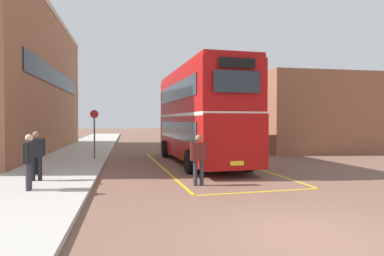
% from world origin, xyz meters
% --- Properties ---
extents(ground_plane, '(135.60, 135.60, 0.00)m').
position_xyz_m(ground_plane, '(0.00, 14.40, 0.00)').
color(ground_plane, brown).
extents(sidewalk_left, '(4.00, 57.60, 0.14)m').
position_xyz_m(sidewalk_left, '(-6.50, 16.80, 0.07)').
color(sidewalk_left, '#B2ADA3').
rests_on(sidewalk_left, ground).
extents(brick_building_left, '(5.30, 19.82, 9.49)m').
position_xyz_m(brick_building_left, '(-10.69, 18.27, 4.75)').
color(brick_building_left, '#9E6647').
rests_on(brick_building_left, ground).
extents(depot_building_right, '(7.76, 13.59, 5.39)m').
position_xyz_m(depot_building_right, '(9.35, 19.87, 2.69)').
color(depot_building_right, brown).
rests_on(depot_building_right, ground).
extents(double_decker_bus, '(3.29, 10.15, 4.75)m').
position_xyz_m(double_decker_bus, '(0.26, 10.84, 2.51)').
color(double_decker_bus, black).
rests_on(double_decker_bus, ground).
extents(single_deck_bus, '(2.95, 8.46, 3.02)m').
position_xyz_m(single_deck_bus, '(2.83, 25.62, 1.64)').
color(single_deck_bus, black).
rests_on(single_deck_bus, ground).
extents(pedestrian_boarding, '(0.58, 0.25, 1.71)m').
position_xyz_m(pedestrian_boarding, '(-1.04, 5.20, 0.99)').
color(pedestrian_boarding, '#2D2D38').
rests_on(pedestrian_boarding, ground).
extents(pedestrian_waiting_near, '(0.56, 0.29, 1.68)m').
position_xyz_m(pedestrian_waiting_near, '(-6.44, 6.38, 1.11)').
color(pedestrian_waiting_near, black).
rests_on(pedestrian_waiting_near, sidewalk_left).
extents(pedestrian_waiting_far, '(0.27, 0.56, 1.65)m').
position_xyz_m(pedestrian_waiting_far, '(-6.24, 4.79, 1.09)').
color(pedestrian_waiting_far, '#2D2D38').
rests_on(pedestrian_waiting_far, sidewalk_left).
extents(litter_bin, '(0.45, 0.45, 0.87)m').
position_xyz_m(litter_bin, '(-6.92, 7.90, 0.58)').
color(litter_bin, black).
rests_on(litter_bin, sidewalk_left).
extents(bus_stop_sign, '(0.44, 0.08, 2.60)m').
position_xyz_m(bus_stop_sign, '(-5.12, 12.63, 1.71)').
color(bus_stop_sign, '#4C4C51').
rests_on(bus_stop_sign, sidewalk_left).
extents(bay_marking_yellow, '(4.92, 12.25, 0.01)m').
position_xyz_m(bay_marking_yellow, '(0.31, 8.94, 0.00)').
color(bay_marking_yellow, gold).
rests_on(bay_marking_yellow, ground).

